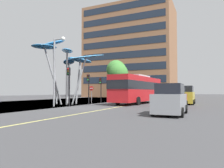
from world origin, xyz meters
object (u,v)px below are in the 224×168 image
object	(u,v)px
traffic_light_opposite	(128,86)
no_entry_sign	(91,92)
leaf_sculpture	(68,57)
street_lamp	(57,62)
car_parked_mid	(176,97)
red_bus	(138,88)
traffic_light_island_mid	(101,85)
car_parked_near	(170,100)
traffic_light_kerb_near	(69,78)
car_parked_far	(186,96)
traffic_light_kerb_far	(88,83)

from	to	relation	value
traffic_light_opposite	no_entry_sign	bearing A→B (deg)	-95.24
leaf_sculpture	street_lamp	world-z (taller)	leaf_sculpture
car_parked_mid	red_bus	bearing A→B (deg)	139.45
traffic_light_island_mid	car_parked_near	size ratio (longest dim) A/B	0.83
red_bus	traffic_light_kerb_near	xyz separation A→B (m)	(-4.64, -8.36, 0.88)
red_bus	car_parked_near	xyz separation A→B (m)	(5.79, -11.38, -1.01)
street_lamp	traffic_light_kerb_near	bearing A→B (deg)	11.92
traffic_light_opposite	traffic_light_kerb_near	bearing A→B (deg)	-90.14
red_bus	traffic_light_kerb_near	world-z (taller)	traffic_light_kerb_near
car_parked_near	leaf_sculpture	bearing A→B (deg)	153.77
traffic_light_kerb_near	traffic_light_opposite	world-z (taller)	traffic_light_kerb_near
traffic_light_opposite	red_bus	bearing A→B (deg)	-62.11
car_parked_near	car_parked_far	world-z (taller)	car_parked_far
leaf_sculpture	car_parked_near	xyz separation A→B (m)	(13.21, -6.51, -4.79)
red_bus	traffic_light_island_mid	bearing A→B (deg)	-168.59
red_bus	traffic_light_kerb_far	distance (m)	6.49
car_parked_far	car_parked_near	bearing A→B (deg)	-89.46
traffic_light_kerb_near	traffic_light_kerb_far	size ratio (longest dim) A/B	1.11
car_parked_far	no_entry_sign	size ratio (longest dim) A/B	2.01
traffic_light_kerb_near	traffic_light_kerb_far	world-z (taller)	traffic_light_kerb_near
traffic_light_island_mid	car_parked_near	distance (m)	14.98
car_parked_near	car_parked_mid	world-z (taller)	car_parked_mid
car_parked_near	street_lamp	xyz separation A→B (m)	(-11.77, 2.74, 3.59)
street_lamp	car_parked_mid	bearing A→B (deg)	20.37
red_bus	traffic_light_kerb_far	world-z (taller)	red_bus
traffic_light_opposite	no_entry_sign	xyz separation A→B (m)	(-1.00, -10.91, -1.04)
red_bus	street_lamp	distance (m)	10.81
traffic_light_opposite	car_parked_far	size ratio (longest dim) A/B	0.78
traffic_light_kerb_near	red_bus	bearing A→B (deg)	60.98
traffic_light_island_mid	red_bus	bearing A→B (deg)	11.41
no_entry_sign	red_bus	bearing A→B (deg)	21.72
car_parked_near	car_parked_far	distance (m)	12.55
leaf_sculpture	traffic_light_opposite	size ratio (longest dim) A/B	2.46
car_parked_near	no_entry_sign	world-z (taller)	no_entry_sign
traffic_light_kerb_far	no_entry_sign	bearing A→B (deg)	111.20
traffic_light_kerb_near	traffic_light_opposite	xyz separation A→B (m)	(0.04, 17.04, -0.30)
traffic_light_kerb_near	leaf_sculpture	bearing A→B (deg)	128.58
red_bus	traffic_light_island_mid	size ratio (longest dim) A/B	3.38
car_parked_near	car_parked_mid	bearing A→B (deg)	94.63
traffic_light_kerb_near	car_parked_near	xyz separation A→B (m)	(10.43, -3.02, -1.89)
car_parked_near	no_entry_sign	xyz separation A→B (m)	(-11.39, 9.15, 0.55)
traffic_light_island_mid	no_entry_sign	size ratio (longest dim) A/B	1.50
traffic_light_kerb_near	car_parked_mid	size ratio (longest dim) A/B	0.88
traffic_light_island_mid	car_parked_mid	distance (m)	10.82
traffic_light_opposite	street_lamp	world-z (taller)	street_lamp
car_parked_near	car_parked_far	size ratio (longest dim) A/B	0.91
leaf_sculpture	traffic_light_island_mid	bearing A→B (deg)	56.97
traffic_light_island_mid	street_lamp	world-z (taller)	street_lamp
traffic_light_opposite	traffic_light_kerb_far	bearing A→B (deg)	-90.78
car_parked_far	no_entry_sign	world-z (taller)	no_entry_sign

